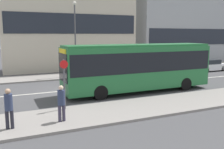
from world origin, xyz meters
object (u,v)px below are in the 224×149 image
pedestrian_down_pavement (61,101)px  street_lamp (75,31)px  city_bus (139,65)px  pedestrian_near_stop (9,106)px  parked_car_0 (175,68)px  bus_stop_sign (64,80)px  parked_car_1 (209,65)px

pedestrian_down_pavement → street_lamp: (4.26, 12.45, 3.36)m
city_bus → pedestrian_near_stop: bearing=-158.7°
city_bus → street_lamp: street_lamp is taller
parked_car_0 → street_lamp: bearing=166.6°
city_bus → parked_car_0: size_ratio=2.63×
parked_car_0 → street_lamp: street_lamp is taller
city_bus → pedestrian_near_stop: (-8.96, -4.45, -0.85)m
pedestrian_near_stop → bus_stop_sign: bus_stop_sign is taller
parked_car_1 → street_lamp: (-15.29, 2.15, 3.84)m
pedestrian_near_stop → street_lamp: 14.46m
pedestrian_near_stop → pedestrian_down_pavement: size_ratio=1.03×
city_bus → bus_stop_sign: 6.63m
pedestrian_near_stop → city_bus: bearing=39.4°
parked_car_0 → street_lamp: (-10.11, 2.42, 3.84)m
pedestrian_down_pavement → street_lamp: bearing=-118.6°
pedestrian_down_pavement → street_lamp: street_lamp is taller
parked_car_0 → bus_stop_sign: 16.06m
parked_car_0 → pedestrian_near_stop: pedestrian_near_stop is taller
parked_car_1 → pedestrian_down_pavement: size_ratio=2.31×
parked_car_0 → pedestrian_down_pavement: pedestrian_down_pavement is taller
parked_car_1 → pedestrian_down_pavement: bearing=-152.2°
street_lamp → city_bus: bearing=-73.1°
parked_car_0 → pedestrian_down_pavement: size_ratio=2.46×
bus_stop_sign → parked_car_0: bearing=30.7°
pedestrian_near_stop → parked_car_0: bearing=44.2°
city_bus → pedestrian_down_pavement: 8.08m
parked_car_0 → pedestrian_down_pavement: 17.53m
pedestrian_near_stop → bus_stop_sign: 3.46m
pedestrian_down_pavement → bus_stop_sign: bearing=-117.5°
city_bus → street_lamp: (-2.43, 8.01, 2.48)m
parked_car_1 → pedestrian_near_stop: 24.13m
city_bus → pedestrian_down_pavement: (-6.69, -4.44, -0.88)m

